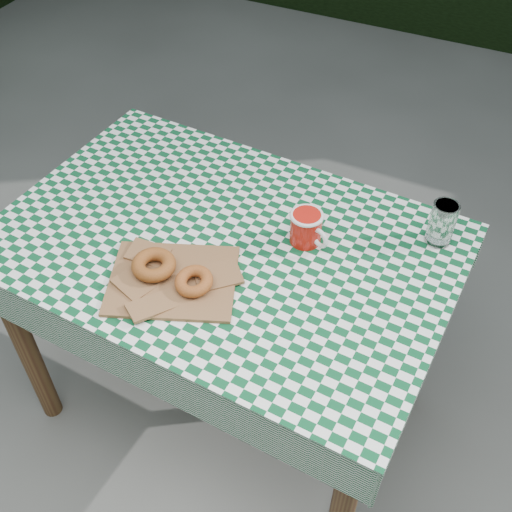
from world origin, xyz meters
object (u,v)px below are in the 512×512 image
Objects in this scene: paper_bag at (173,279)px; coffee_mug at (306,228)px; drinking_glass at (442,223)px; table at (228,333)px.

paper_bag is 1.90× the size of coffee_mug.
coffee_mug reaches higher than paper_bag.
coffee_mug is 0.34m from drinking_glass.
drinking_glass is at bearing 37.71° from paper_bag.
drinking_glass is (0.30, 0.15, 0.01)m from coffee_mug.
drinking_glass reaches higher than paper_bag.
coffee_mug is at bearing -154.46° from drinking_glass.
coffee_mug reaches higher than table.
coffee_mug is (0.19, 0.09, 0.43)m from table.
table is 7.23× the size of coffee_mug.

